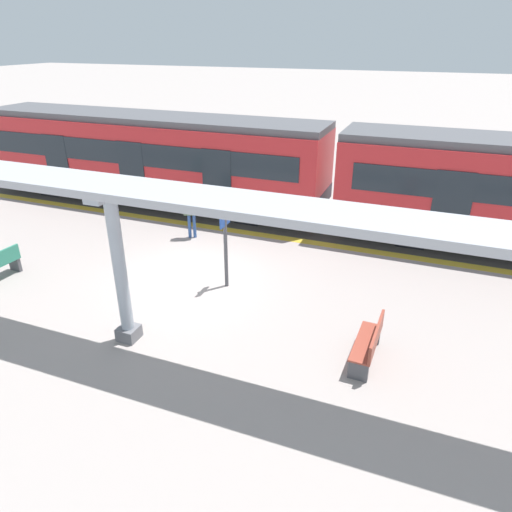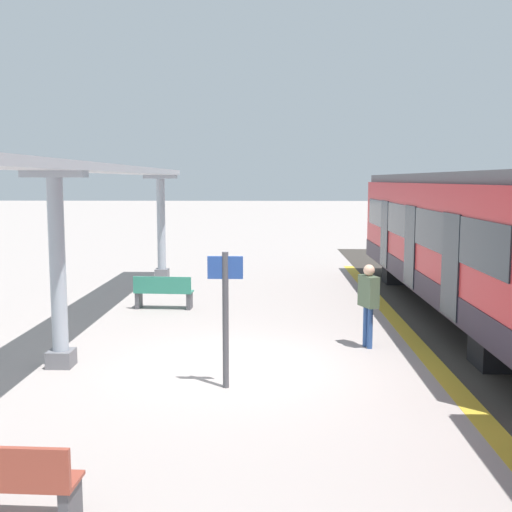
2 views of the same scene
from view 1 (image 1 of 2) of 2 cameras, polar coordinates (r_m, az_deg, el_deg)
ground_plane at (r=13.31m, az=-7.55°, el=-2.43°), size 176.00×176.00×0.00m
tactile_edge_strip at (r=16.14m, az=-1.74°, el=3.00°), size 0.37×26.36×0.01m
trackbed at (r=17.69m, az=0.51°, el=5.08°), size 3.20×38.36×0.01m
train_near_carriage at (r=19.23m, az=-12.94°, el=11.84°), size 2.65×14.21×3.48m
canopy_pillar_second at (r=10.12m, az=-16.50°, el=-1.57°), size 1.10×0.44×3.48m
canopy_beam at (r=9.48m, az=-17.96°, el=8.14°), size 1.20×21.21×0.16m
bench_near_end at (r=10.02m, az=13.86°, el=-10.41°), size 1.51×0.49×0.86m
platform_info_sign at (r=12.13m, az=-3.80°, el=1.82°), size 0.56×0.10×2.20m
passenger_waiting_near_edge at (r=15.48m, az=-8.06°, el=5.87°), size 0.38×0.53×1.67m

